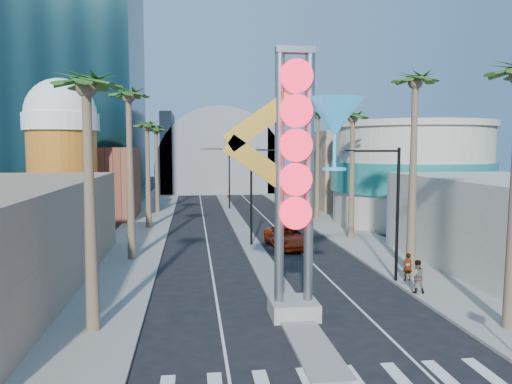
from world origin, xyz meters
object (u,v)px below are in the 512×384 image
at_px(pedestrian_a, 407,267).
at_px(pedestrian_b, 417,276).
at_px(neon_sign, 312,163).
at_px(red_pickup, 288,237).

height_order(pedestrian_a, pedestrian_b, pedestrian_b).
xyz_separation_m(neon_sign, pedestrian_a, (7.06, 4.98, -6.34)).
bearing_deg(pedestrian_a, red_pickup, -68.81).
xyz_separation_m(red_pickup, pedestrian_b, (4.47, -13.69, 0.22)).
relative_size(pedestrian_a, pedestrian_b, 0.91).
height_order(red_pickup, pedestrian_a, pedestrian_a).
xyz_separation_m(neon_sign, red_pickup, (2.01, 16.21, -6.47)).
relative_size(red_pickup, pedestrian_a, 3.66).
bearing_deg(red_pickup, neon_sign, -101.56).
xyz_separation_m(pedestrian_a, pedestrian_b, (-0.58, -2.46, 0.08)).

